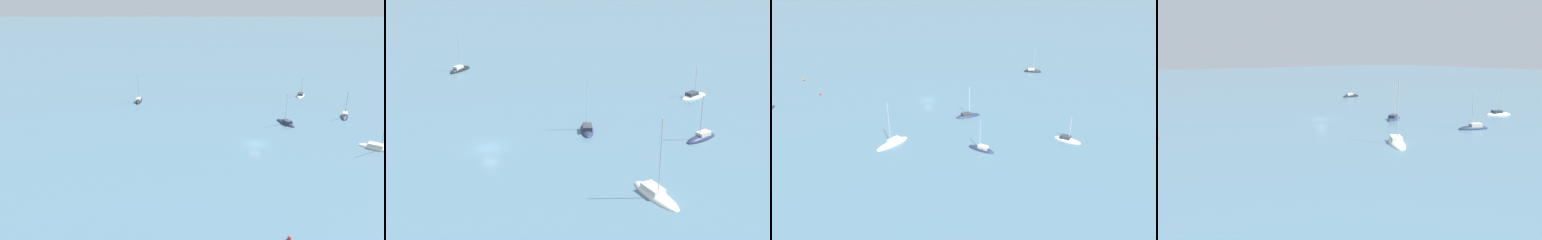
# 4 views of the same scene
# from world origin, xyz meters

# --- Properties ---
(ground_plane) EXTENTS (600.00, 600.00, 0.00)m
(ground_plane) POSITION_xyz_m (0.00, 0.00, 0.00)
(ground_plane) COLOR slate
(sailboat_0) EXTENTS (6.99, 5.14, 9.04)m
(sailboat_0) POSITION_xyz_m (-13.16, 10.17, 0.12)
(sailboat_0) COLOR #232D4C
(sailboat_0) RESTS_ON ground_plane
(sailboat_2) EXTENTS (6.65, 4.32, 8.20)m
(sailboat_2) POSITION_xyz_m (-18.30, 27.87, 0.11)
(sailboat_2) COLOR #232D4C
(sailboat_2) RESTS_ON ground_plane
(sailboat_4) EXTENTS (6.78, 4.72, 6.94)m
(sailboat_4) POSITION_xyz_m (-38.20, 20.88, 0.11)
(sailboat_4) COLOR white
(sailboat_4) RESTS_ON ground_plane
(sailboat_5) EXTENTS (6.41, 1.98, 9.81)m
(sailboat_5) POSITION_xyz_m (-32.10, -31.81, 0.11)
(sailboat_5) COLOR black
(sailboat_5) RESTS_ON ground_plane
(sailboat_6) EXTENTS (6.99, 8.74, 11.56)m
(sailboat_6) POSITION_xyz_m (2.51, 27.72, 0.12)
(sailboat_6) COLOR white
(sailboat_6) RESTS_ON ground_plane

